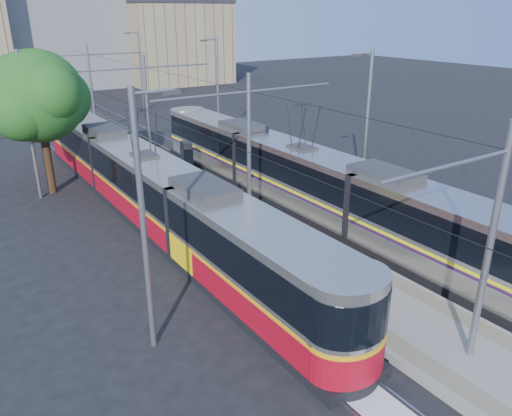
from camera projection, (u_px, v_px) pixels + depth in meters
ground at (370, 301)px, 18.04m from camera, size 160.00×160.00×0.00m
platform at (171, 177)px, 31.12m from camera, size 4.00×50.00×0.30m
tactile_strip_left at (149, 179)px, 30.31m from camera, size 0.70×50.00×0.01m
tactile_strip_right at (191, 171)px, 31.81m from camera, size 0.70×50.00×0.01m
rails at (171, 179)px, 31.17m from camera, size 8.71×70.00×0.03m
track_arrow at (357, 389)px, 13.85m from camera, size 1.20×5.00×0.01m
tram_left at (147, 187)px, 24.59m from camera, size 2.43×30.20×5.50m
tram_right at (301, 175)px, 25.87m from camera, size 2.43×28.01×5.50m
catenary at (188, 114)px, 27.31m from camera, size 9.20×70.00×7.00m
street_lamps at (141, 103)px, 32.73m from camera, size 15.18×38.22×8.00m
shelter at (187, 157)px, 30.78m from camera, size 0.73×1.01×2.04m
tree at (44, 97)px, 27.26m from camera, size 5.50×5.09×7.99m
building_centre at (62, 34)px, 68.05m from camera, size 18.36×14.28×13.85m
building_right at (175, 42)px, 71.13m from camera, size 14.28×10.20×11.29m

